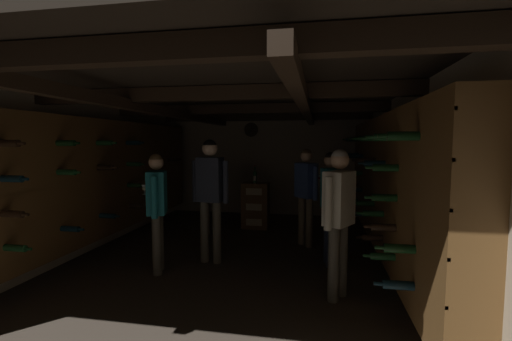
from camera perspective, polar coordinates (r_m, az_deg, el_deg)
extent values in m
plane|color=#473D33|center=(5.22, -3.75, -14.32)|extent=(8.40, 8.40, 0.00)
cube|color=beige|center=(8.12, 1.79, 1.03)|extent=(4.72, 0.06, 2.35)
cube|color=beige|center=(5.97, -26.05, -0.80)|extent=(0.06, 6.40, 2.35)
cube|color=beige|center=(4.93, 23.43, -1.79)|extent=(0.06, 6.40, 2.35)
cube|color=black|center=(4.98, -3.91, 12.56)|extent=(4.72, 6.52, 0.06)
cube|color=#2D2116|center=(2.39, -21.64, 17.90)|extent=(4.60, 0.14, 0.16)
cube|color=#2D2116|center=(4.07, -7.23, 12.58)|extent=(4.60, 0.14, 0.16)
cube|color=#2D2116|center=(5.86, -1.61, 10.20)|extent=(4.60, 0.14, 0.16)
cube|color=#2D2116|center=(7.69, 1.32, 8.91)|extent=(4.60, 0.14, 0.16)
cube|color=#2D2116|center=(5.30, -14.95, 9.43)|extent=(0.12, 6.40, 0.12)
cube|color=#2D2116|center=(4.80, 8.36, 10.04)|extent=(0.12, 6.40, 0.12)
cylinder|color=white|center=(8.12, -0.79, 6.79)|extent=(0.31, 0.02, 0.31)
cylinder|color=#2D2314|center=(8.11, -0.81, 6.79)|extent=(0.33, 0.01, 0.33)
cube|color=black|center=(8.11, -0.81, 6.79)|extent=(0.07, 0.01, 0.10)
cube|color=black|center=(8.10, -0.82, 6.79)|extent=(0.07, 0.01, 0.16)
cube|color=brown|center=(5.99, -23.73, -0.95)|extent=(0.32, 5.50, 1.80)
cylinder|color=#194723|center=(4.42, -35.26, -10.46)|extent=(0.28, 0.07, 0.07)
cylinder|color=#194723|center=(4.30, -33.60, -10.79)|extent=(0.07, 0.03, 0.03)
cylinder|color=#0F2838|center=(4.99, -28.63, -8.50)|extent=(0.28, 0.07, 0.07)
cylinder|color=#0F2838|center=(4.88, -27.02, -8.71)|extent=(0.07, 0.03, 0.03)
cylinder|color=#0F2838|center=(5.60, -23.59, -6.91)|extent=(0.28, 0.07, 0.07)
cylinder|color=#0F2838|center=(5.50, -22.07, -7.06)|extent=(0.07, 0.03, 0.03)
cylinder|color=black|center=(6.26, -19.52, -5.59)|extent=(0.28, 0.07, 0.07)
cylinder|color=black|center=(6.17, -18.11, -5.69)|extent=(0.07, 0.03, 0.03)
cylinder|color=#143819|center=(6.93, -16.30, -4.51)|extent=(0.28, 0.07, 0.07)
cylinder|color=#143819|center=(6.86, -14.99, -4.58)|extent=(0.07, 0.03, 0.03)
cylinder|color=black|center=(4.34, -35.59, -5.88)|extent=(0.28, 0.07, 0.07)
cylinder|color=black|center=(4.21, -33.92, -6.09)|extent=(0.07, 0.03, 0.03)
cylinder|color=#143819|center=(6.19, -19.69, -2.33)|extent=(0.28, 0.07, 0.07)
cylinder|color=#143819|center=(6.10, -18.27, -2.39)|extent=(0.07, 0.03, 0.03)
cylinder|color=black|center=(6.89, -16.34, -1.54)|extent=(0.28, 0.07, 0.07)
cylinder|color=black|center=(6.81, -15.03, -1.58)|extent=(0.07, 0.03, 0.03)
cylinder|color=#0F2838|center=(4.30, -35.64, -1.12)|extent=(0.28, 0.07, 0.07)
cylinder|color=#0F2838|center=(4.18, -33.98, -1.19)|extent=(0.07, 0.03, 0.03)
cylinder|color=#194723|center=(4.87, -29.10, -0.25)|extent=(0.28, 0.07, 0.07)
cylinder|color=#194723|center=(4.76, -27.48, -0.29)|extent=(0.07, 0.03, 0.03)
cylinder|color=black|center=(5.50, -23.89, 0.45)|extent=(0.28, 0.07, 0.07)
cylinder|color=black|center=(5.40, -22.36, 0.43)|extent=(0.07, 0.03, 0.03)
cylinder|color=#194723|center=(6.16, -19.79, 1.00)|extent=(0.28, 0.07, 0.07)
cylinder|color=#194723|center=(6.07, -18.36, 0.99)|extent=(0.07, 0.03, 0.03)
cylinder|color=black|center=(7.57, -13.73, 1.80)|extent=(0.28, 0.07, 0.07)
cylinder|color=black|center=(7.50, -12.51, 1.79)|extent=(0.07, 0.03, 0.03)
cylinder|color=black|center=(4.28, -36.03, 3.66)|extent=(0.28, 0.07, 0.07)
cylinder|color=black|center=(4.15, -34.36, 3.74)|extent=(0.07, 0.03, 0.03)
cylinder|color=#143819|center=(4.86, -29.20, 3.99)|extent=(0.28, 0.07, 0.07)
cylinder|color=#143819|center=(4.75, -27.57, 4.05)|extent=(0.07, 0.03, 0.03)
cylinder|color=#194723|center=(5.48, -24.01, 4.21)|extent=(0.28, 0.07, 0.07)
cylinder|color=#194723|center=(5.39, -22.47, 4.25)|extent=(0.07, 0.03, 0.03)
cylinder|color=#0F2838|center=(6.15, -19.86, 4.35)|extent=(0.28, 0.07, 0.07)
cylinder|color=#0F2838|center=(6.06, -18.43, 4.39)|extent=(0.07, 0.03, 0.03)
cube|color=brown|center=(6.01, -22.30, -7.83)|extent=(0.02, 5.50, 0.02)
cube|color=brown|center=(5.95, -22.41, -4.44)|extent=(0.02, 5.50, 0.02)
cube|color=brown|center=(5.90, -22.52, -0.99)|extent=(0.02, 5.50, 0.02)
cube|color=brown|center=(5.88, -22.63, 2.51)|extent=(0.02, 5.50, 0.02)
cube|color=brown|center=(5.88, -22.74, 6.01)|extent=(0.02, 5.50, 0.02)
cube|color=brown|center=(5.04, 20.93, -1.86)|extent=(0.32, 5.50, 1.80)
cylinder|color=#0F2838|center=(3.15, 22.90, -17.15)|extent=(0.28, 0.07, 0.07)
cylinder|color=#0F2838|center=(3.11, 19.60, -17.28)|extent=(0.07, 0.03, 0.03)
cylinder|color=#194723|center=(3.79, 20.56, -13.26)|extent=(0.28, 0.07, 0.07)
cylinder|color=#194723|center=(3.77, 17.86, -13.31)|extent=(0.07, 0.03, 0.03)
cylinder|color=black|center=(4.45, 18.97, -10.54)|extent=(0.28, 0.07, 0.07)
cylinder|color=black|center=(4.43, 16.69, -10.56)|extent=(0.07, 0.03, 0.03)
cylinder|color=#0F2838|center=(5.78, 16.93, -6.95)|extent=(0.28, 0.07, 0.07)
cylinder|color=#0F2838|center=(5.77, 15.19, -6.95)|extent=(0.07, 0.03, 0.03)
cylinder|color=#143819|center=(7.11, 15.70, -4.76)|extent=(0.28, 0.07, 0.07)
cylinder|color=#143819|center=(7.09, 14.29, -4.75)|extent=(0.07, 0.03, 0.03)
cylinder|color=#143819|center=(3.06, 23.05, -11.86)|extent=(0.28, 0.07, 0.07)
cylinder|color=#143819|center=(3.02, 19.74, -11.94)|extent=(0.07, 0.03, 0.03)
cylinder|color=black|center=(3.72, 20.68, -8.83)|extent=(0.28, 0.07, 0.07)
cylinder|color=black|center=(3.69, 17.97, -8.85)|extent=(0.07, 0.03, 0.03)
cylinder|color=#194723|center=(4.36, 19.11, -6.79)|extent=(0.28, 0.07, 0.07)
cylinder|color=#194723|center=(4.34, 16.81, -6.79)|extent=(0.07, 0.03, 0.03)
cylinder|color=#143819|center=(5.04, 17.91, -5.22)|extent=(0.28, 0.07, 0.07)
cylinder|color=#143819|center=(5.02, 15.93, -5.21)|extent=(0.07, 0.03, 0.03)
cylinder|color=#0F2838|center=(6.39, 16.32, -3.11)|extent=(0.28, 0.07, 0.07)
cylinder|color=#0F2838|center=(6.38, 14.75, -3.09)|extent=(0.07, 0.03, 0.03)
cylinder|color=black|center=(7.07, 15.75, -2.35)|extent=(0.28, 0.07, 0.07)
cylinder|color=black|center=(7.06, 14.34, -2.34)|extent=(0.07, 0.03, 0.03)
cylinder|color=#143819|center=(3.66, 20.82, -4.26)|extent=(0.28, 0.07, 0.07)
cylinder|color=#143819|center=(3.63, 18.09, -4.25)|extent=(0.07, 0.03, 0.03)
cylinder|color=#194723|center=(6.37, 16.38, -0.42)|extent=(0.28, 0.07, 0.07)
cylinder|color=#194723|center=(6.35, 14.81, -0.40)|extent=(0.07, 0.03, 0.03)
cylinder|color=#143819|center=(3.62, 20.99, 0.41)|extent=(0.28, 0.07, 0.07)
cylinder|color=#143819|center=(3.59, 18.24, 0.46)|extent=(0.07, 0.03, 0.03)
cylinder|color=#0F2838|center=(4.29, 19.33, 1.10)|extent=(0.28, 0.07, 0.07)
cylinder|color=#0F2838|center=(4.26, 17.00, 1.14)|extent=(0.07, 0.03, 0.03)
cylinder|color=black|center=(4.98, 18.08, 1.61)|extent=(0.28, 0.07, 0.07)
cylinder|color=black|center=(4.96, 16.08, 1.64)|extent=(0.07, 0.03, 0.03)
cylinder|color=#0F2838|center=(6.33, 16.46, 2.27)|extent=(0.28, 0.07, 0.07)
cylinder|color=#0F2838|center=(6.31, 14.88, 2.30)|extent=(0.07, 0.03, 0.03)
cylinder|color=#0F2838|center=(7.01, 15.87, 2.51)|extent=(0.28, 0.07, 0.07)
cylinder|color=#0F2838|center=(7.00, 14.44, 2.53)|extent=(0.07, 0.03, 0.03)
cylinder|color=#143819|center=(2.94, 23.59, 5.26)|extent=(0.28, 0.07, 0.07)
cylinder|color=#143819|center=(2.91, 20.21, 5.37)|extent=(0.07, 0.03, 0.03)
cylinder|color=#194723|center=(3.61, 21.13, 5.17)|extent=(0.28, 0.07, 0.07)
cylinder|color=#194723|center=(3.58, 18.36, 5.25)|extent=(0.07, 0.03, 0.03)
cylinder|color=#194723|center=(4.30, 19.41, 5.11)|extent=(0.28, 0.07, 0.07)
cylinder|color=#194723|center=(4.27, 17.08, 5.17)|extent=(0.07, 0.03, 0.03)
cylinder|color=#194723|center=(4.96, 18.20, 5.06)|extent=(0.28, 0.07, 0.07)
cylinder|color=#194723|center=(4.94, 16.18, 5.11)|extent=(0.07, 0.03, 0.03)
cylinder|color=#143819|center=(5.66, 17.24, 5.02)|extent=(0.28, 0.07, 0.07)
cylinder|color=#143819|center=(5.64, 15.47, 5.06)|extent=(0.07, 0.03, 0.03)
cylinder|color=#0F2838|center=(6.33, 16.52, 4.98)|extent=(0.28, 0.07, 0.07)
cylinder|color=#0F2838|center=(6.31, 14.93, 5.02)|extent=(0.07, 0.03, 0.03)
cylinder|color=#143819|center=(7.03, 15.91, 4.96)|extent=(0.28, 0.07, 0.07)
cylinder|color=#143819|center=(7.01, 14.48, 4.99)|extent=(0.07, 0.03, 0.03)
cube|color=brown|center=(5.16, 19.01, -10.15)|extent=(0.02, 5.50, 0.02)
cube|color=brown|center=(5.09, 19.11, -6.88)|extent=(0.02, 5.50, 0.02)
cube|color=brown|center=(5.04, 19.20, -3.54)|extent=(0.02, 5.50, 0.02)
cube|color=brown|center=(5.00, 19.29, -0.14)|extent=(0.02, 5.50, 0.02)
cube|color=brown|center=(4.99, 19.39, 3.30)|extent=(0.02, 5.50, 0.02)
cube|color=brown|center=(4.99, 19.48, 6.74)|extent=(0.02, 5.50, 0.02)
cube|color=brown|center=(6.89, -0.08, -8.28)|extent=(0.52, 0.34, 0.30)
cube|color=beige|center=(6.72, -0.36, -8.61)|extent=(0.31, 0.01, 0.13)
cube|color=brown|center=(6.83, -0.08, -5.82)|extent=(0.52, 0.34, 0.30)
cube|color=beige|center=(6.66, -0.36, -6.09)|extent=(0.31, 0.01, 0.13)
cube|color=brown|center=(6.78, -0.08, -3.33)|extent=(0.52, 0.34, 0.30)
cube|color=beige|center=(6.61, -0.36, -3.54)|extent=(0.31, 0.01, 0.13)
cylinder|color=#194723|center=(6.71, -0.17, -1.17)|extent=(0.08, 0.08, 0.22)
cone|color=#194723|center=(6.70, -0.17, -0.11)|extent=(0.08, 0.08, 0.03)
cylinder|color=#194723|center=(6.69, -0.17, 0.36)|extent=(0.03, 0.03, 0.08)
cylinder|color=maroon|center=(6.69, -0.17, 0.79)|extent=(0.03, 0.03, 0.02)
cube|color=silver|center=(6.67, -0.24, -1.30)|extent=(0.06, 0.00, 0.10)
cylinder|color=#4C473D|center=(4.93, -6.51, -10.17)|extent=(0.12, 0.12, 0.87)
cylinder|color=#4C473D|center=(5.00, -8.55, -9.96)|extent=(0.12, 0.12, 0.87)
cube|color=#232838|center=(4.83, -7.63, -1.48)|extent=(0.36, 0.25, 0.62)
cylinder|color=#232838|center=(4.75, -5.08, -1.95)|extent=(0.08, 0.08, 0.59)
cylinder|color=#232838|center=(4.93, -10.08, -1.75)|extent=(0.08, 0.08, 0.59)
sphere|color=beige|center=(4.80, -7.69, 3.68)|extent=(0.21, 0.21, 0.21)
sphere|color=black|center=(4.80, -7.69, 3.98)|extent=(0.19, 0.19, 0.19)
cylinder|color=#232D4C|center=(5.04, 11.87, -10.43)|extent=(0.12, 0.12, 0.78)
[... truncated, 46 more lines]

